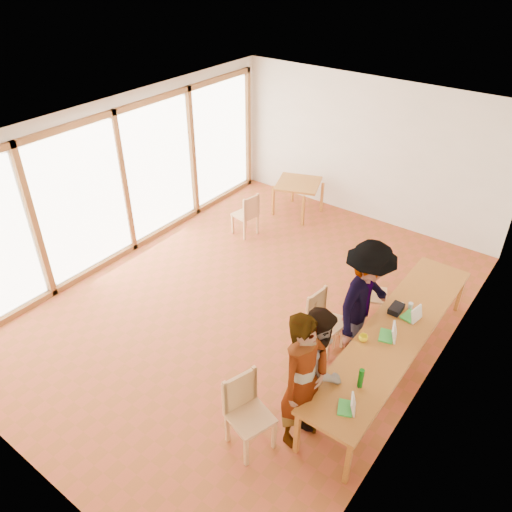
% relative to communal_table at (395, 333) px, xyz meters
% --- Properties ---
extents(ground, '(8.00, 8.00, 0.00)m').
position_rel_communal_table_xyz_m(ground, '(-2.50, -0.00, -0.70)').
color(ground, '#AA4929').
rests_on(ground, ground).
extents(wall_back, '(6.00, 0.10, 3.00)m').
position_rel_communal_table_xyz_m(wall_back, '(-2.50, 4.00, 0.80)').
color(wall_back, white).
rests_on(wall_back, ground).
extents(wall_front, '(6.00, 0.10, 3.00)m').
position_rel_communal_table_xyz_m(wall_front, '(-2.50, -4.00, 0.80)').
color(wall_front, white).
rests_on(wall_front, ground).
extents(wall_right, '(0.10, 8.00, 3.00)m').
position_rel_communal_table_xyz_m(wall_right, '(0.50, -0.00, 0.80)').
color(wall_right, white).
rests_on(wall_right, ground).
extents(window_wall, '(0.10, 8.00, 3.00)m').
position_rel_communal_table_xyz_m(window_wall, '(-5.46, -0.00, 0.80)').
color(window_wall, white).
rests_on(window_wall, ground).
extents(ceiling, '(6.00, 8.00, 0.04)m').
position_rel_communal_table_xyz_m(ceiling, '(-2.50, -0.00, 2.32)').
color(ceiling, white).
rests_on(ceiling, wall_back).
extents(communal_table, '(0.80, 4.00, 0.75)m').
position_rel_communal_table_xyz_m(communal_table, '(0.00, 0.00, 0.00)').
color(communal_table, '#BE732A').
rests_on(communal_table, ground).
extents(side_table, '(0.90, 0.90, 0.75)m').
position_rel_communal_table_xyz_m(side_table, '(-3.65, 3.20, -0.03)').
color(side_table, '#BE732A').
rests_on(side_table, ground).
extents(chair_near, '(0.61, 0.61, 0.55)m').
position_rel_communal_table_xyz_m(chair_near, '(-0.95, -2.16, -0.07)').
color(chair_near, tan).
rests_on(chair_near, ground).
extents(chair_mid, '(0.50, 0.50, 0.51)m').
position_rel_communal_table_xyz_m(chair_mid, '(-1.09, -0.15, -0.12)').
color(chair_mid, tan).
rests_on(chair_mid, ground).
extents(chair_far, '(0.46, 0.46, 0.43)m').
position_rel_communal_table_xyz_m(chair_far, '(-1.13, -0.02, -0.21)').
color(chair_far, tan).
rests_on(chair_far, ground).
extents(chair_empty, '(0.57, 0.57, 0.49)m').
position_rel_communal_table_xyz_m(chair_empty, '(-0.84, 0.91, -0.14)').
color(chair_empty, tan).
rests_on(chair_empty, ground).
extents(chair_spare, '(0.49, 0.49, 0.49)m').
position_rel_communal_table_xyz_m(chair_spare, '(-3.94, 1.79, -0.14)').
color(chair_spare, tan).
rests_on(chair_spare, ground).
extents(person_near, '(0.56, 0.76, 1.92)m').
position_rel_communal_table_xyz_m(person_near, '(-0.44, -1.70, 0.26)').
color(person_near, gray).
rests_on(person_near, ground).
extents(person_mid, '(0.83, 0.96, 1.71)m').
position_rel_communal_table_xyz_m(person_mid, '(-0.48, -1.26, 0.15)').
color(person_mid, gray).
rests_on(person_mid, ground).
extents(person_far, '(0.71, 1.24, 1.92)m').
position_rel_communal_table_xyz_m(person_far, '(-0.53, 0.08, 0.26)').
color(person_far, gray).
rests_on(person_far, ground).
extents(laptop_near, '(0.27, 0.29, 0.20)m').
position_rel_communal_table_xyz_m(laptop_near, '(0.11, -1.58, 0.10)').
color(laptop_near, green).
rests_on(laptop_near, communal_table).
extents(laptop_mid, '(0.29, 0.31, 0.22)m').
position_rel_communal_table_xyz_m(laptop_mid, '(-0.02, -0.17, 0.11)').
color(laptop_mid, green).
rests_on(laptop_mid, communal_table).
extents(laptop_far, '(0.26, 0.29, 0.21)m').
position_rel_communal_table_xyz_m(laptop_far, '(0.08, 0.39, 0.11)').
color(laptop_far, green).
rests_on(laptop_far, communal_table).
extents(yellow_mug, '(0.13, 0.13, 0.10)m').
position_rel_communal_table_xyz_m(yellow_mug, '(-0.28, -0.45, 0.10)').
color(yellow_mug, yellow).
rests_on(yellow_mug, communal_table).
extents(green_bottle, '(0.07, 0.07, 0.28)m').
position_rel_communal_table_xyz_m(green_bottle, '(0.05, -1.20, 0.19)').
color(green_bottle, '#116714').
rests_on(green_bottle, communal_table).
extents(clear_glass, '(0.07, 0.07, 0.09)m').
position_rel_communal_table_xyz_m(clear_glass, '(-0.04, 0.59, 0.09)').
color(clear_glass, silver).
rests_on(clear_glass, communal_table).
extents(condiment_cup, '(0.08, 0.08, 0.06)m').
position_rel_communal_table_xyz_m(condiment_cup, '(-0.15, 0.53, 0.08)').
color(condiment_cup, white).
rests_on(condiment_cup, communal_table).
extents(pink_phone, '(0.05, 0.10, 0.01)m').
position_rel_communal_table_xyz_m(pink_phone, '(0.05, -1.18, 0.05)').
color(pink_phone, '#C73D54').
rests_on(pink_phone, communal_table).
extents(black_pouch, '(0.16, 0.26, 0.09)m').
position_rel_communal_table_xyz_m(black_pouch, '(-0.18, 0.40, 0.09)').
color(black_pouch, black).
rests_on(black_pouch, communal_table).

